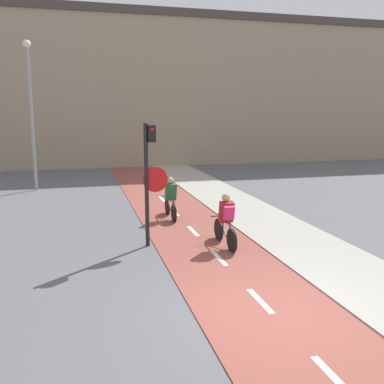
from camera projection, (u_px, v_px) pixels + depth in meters
name	position (u px, v px, depth m)	size (l,w,h in m)	color
ground_plane	(271.00, 314.00, 7.68)	(120.00, 120.00, 0.00)	#5B5B60
bike_lane	(271.00, 313.00, 7.68)	(2.73, 60.00, 0.02)	brown
building_row_background	(125.00, 90.00, 29.19)	(60.00, 5.20, 9.96)	gray
traffic_light_pole	(149.00, 171.00, 11.20)	(0.67, 0.25, 3.28)	black
street_lamp_far	(30.00, 100.00, 19.02)	(0.36, 0.36, 6.64)	gray
cyclist_near	(226.00, 221.00, 11.36)	(0.46, 1.71, 1.45)	black
cyclist_far	(171.00, 200.00, 14.38)	(0.46, 1.67, 1.42)	black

